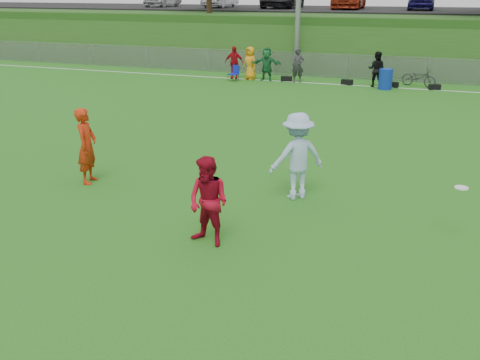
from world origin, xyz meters
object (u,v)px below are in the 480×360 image
at_px(player_red_left, 87,146).
at_px(bicycle, 419,77).
at_px(player_red_center, 208,202).
at_px(player_blue, 297,156).
at_px(recycling_bin, 385,79).
at_px(frisbee, 461,188).

height_order(player_red_left, bicycle, player_red_left).
bearing_deg(player_red_center, player_red_left, 167.35).
relative_size(player_blue, bicycle, 1.15).
height_order(recycling_bin, bicycle, recycling_bin).
xyz_separation_m(player_red_left, player_red_center, (4.14, -2.16, -0.08)).
bearing_deg(player_red_left, player_blue, -94.78).
bearing_deg(frisbee, recycling_bin, 99.86).
height_order(player_red_center, frisbee, player_red_center).
bearing_deg(bicycle, player_red_center, -167.14).
relative_size(player_red_center, frisbee, 6.79).
bearing_deg(player_blue, player_red_center, 33.11).
bearing_deg(frisbee, player_blue, 162.00).
bearing_deg(recycling_bin, player_red_center, -95.04).
relative_size(player_red_center, bicycle, 0.99).
height_order(player_blue, bicycle, player_blue).
relative_size(recycling_bin, bicycle, 0.55).
height_order(frisbee, recycling_bin, frisbee).
bearing_deg(player_red_center, frisbee, 36.80).
bearing_deg(player_red_center, player_blue, 86.30).
distance_m(player_blue, recycling_bin, 15.08).
distance_m(player_blue, frisbee, 3.60).
bearing_deg(player_blue, frisbee, 123.75).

